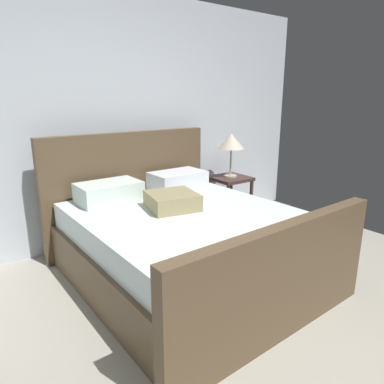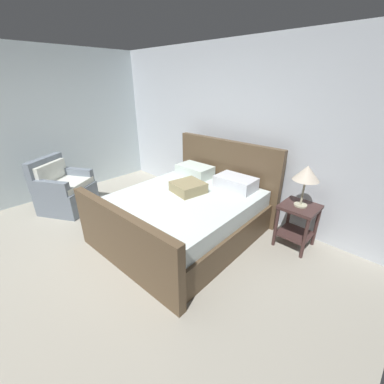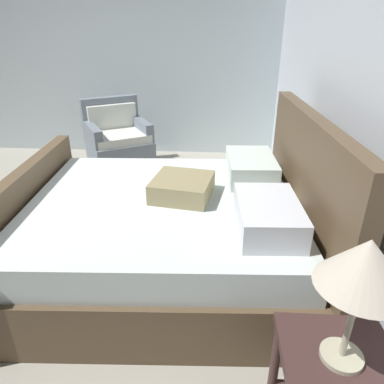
# 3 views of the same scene
# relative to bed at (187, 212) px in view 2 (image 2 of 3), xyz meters

# --- Properties ---
(ground_plane) EXTENTS (5.24, 5.21, 0.02)m
(ground_plane) POSITION_rel_bed_xyz_m (-0.17, -1.45, -0.36)
(ground_plane) COLOR #A49F90
(wall_back) EXTENTS (5.36, 0.12, 2.61)m
(wall_back) POSITION_rel_bed_xyz_m (-0.17, 1.21, 0.95)
(wall_back) COLOR silver
(wall_back) RESTS_ON ground
(bed) EXTENTS (1.94, 2.19, 1.21)m
(bed) POSITION_rel_bed_xyz_m (0.00, 0.00, 0.00)
(bed) COLOR brown
(bed) RESTS_ON ground
(nightstand_right) EXTENTS (0.44, 0.44, 0.60)m
(nightstand_right) POSITION_rel_bed_xyz_m (1.24, 0.81, 0.05)
(nightstand_right) COLOR #3F2927
(nightstand_right) RESTS_ON ground
(table_lamp_right) EXTENTS (0.31, 0.31, 0.53)m
(table_lamp_right) POSITION_rel_bed_xyz_m (1.24, 0.81, 0.67)
(table_lamp_right) COLOR #B7B293
(table_lamp_right) RESTS_ON nightstand_right
(armchair) EXTENTS (1.00, 0.99, 0.90)m
(armchair) POSITION_rel_bed_xyz_m (-2.04, -0.92, -0.01)
(armchair) COLOR slate
(armchair) RESTS_ON ground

